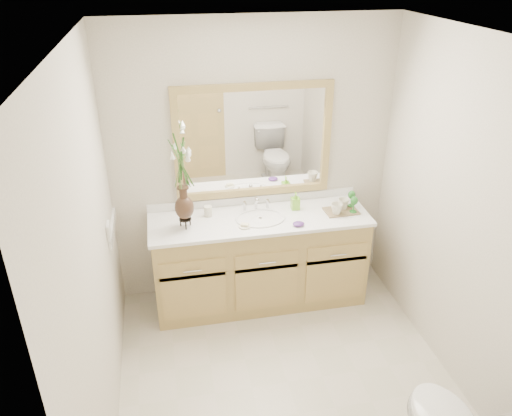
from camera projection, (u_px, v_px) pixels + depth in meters
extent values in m
plane|color=beige|center=(287.00, 382.00, 3.65)|extent=(2.60, 2.60, 0.00)
cube|color=white|center=(301.00, 40.00, 2.55)|extent=(2.40, 2.60, 0.02)
cube|color=silver|center=(253.00, 164.00, 4.23)|extent=(2.40, 0.02, 2.40)
cube|color=silver|center=(379.00, 409.00, 1.96)|extent=(2.40, 0.02, 2.40)
cube|color=silver|center=(93.00, 262.00, 2.89)|extent=(0.02, 2.60, 2.40)
cube|color=silver|center=(468.00, 223.00, 3.31)|extent=(0.02, 2.60, 2.40)
cube|color=tan|center=(260.00, 261.00, 4.35)|extent=(1.80, 0.55, 0.80)
cube|color=white|center=(260.00, 219.00, 4.16)|extent=(1.84, 0.57, 0.03)
ellipsoid|color=white|center=(260.00, 225.00, 4.16)|extent=(0.38, 0.30, 0.12)
cylinder|color=silver|center=(256.00, 203.00, 4.27)|extent=(0.02, 0.02, 0.11)
cylinder|color=silver|center=(245.00, 206.00, 4.26)|extent=(0.02, 0.02, 0.08)
cylinder|color=silver|center=(267.00, 204.00, 4.29)|extent=(0.02, 0.02, 0.08)
cube|color=white|center=(254.00, 142.00, 4.12)|extent=(1.20, 0.01, 0.85)
cube|color=tan|center=(254.00, 87.00, 3.91)|extent=(1.32, 0.04, 0.06)
cube|color=tan|center=(254.00, 192.00, 4.32)|extent=(1.32, 0.04, 0.06)
cube|color=tan|center=(177.00, 147.00, 4.01)|extent=(0.06, 0.04, 0.85)
cube|color=tan|center=(327.00, 137.00, 4.22)|extent=(0.06, 0.04, 0.85)
cube|color=white|center=(109.00, 231.00, 3.66)|extent=(0.02, 0.12, 0.12)
cylinder|color=black|center=(185.00, 219.00, 3.98)|extent=(0.10, 0.10, 0.01)
ellipsoid|color=black|center=(184.00, 208.00, 3.93)|extent=(0.15, 0.15, 0.20)
cylinder|color=black|center=(183.00, 193.00, 3.88)|extent=(0.06, 0.06, 0.09)
cylinder|color=#4C7A33|center=(181.00, 166.00, 3.77)|extent=(0.05, 0.05, 0.36)
cylinder|color=beige|center=(208.00, 211.00, 4.16)|extent=(0.07, 0.07, 0.09)
cylinder|color=beige|center=(245.00, 227.00, 4.01)|extent=(0.10, 0.10, 0.01)
cube|color=beige|center=(245.00, 225.00, 4.00)|extent=(0.07, 0.06, 0.02)
imported|color=#7ACB2F|center=(295.00, 202.00, 4.26)|extent=(0.06, 0.07, 0.14)
ellipsoid|color=#502878|center=(298.00, 224.00, 4.02)|extent=(0.11, 0.10, 0.03)
cube|color=brown|center=(341.00, 211.00, 4.24)|extent=(0.29, 0.20, 0.01)
imported|color=beige|center=(337.00, 208.00, 4.16)|extent=(0.12, 0.12, 0.10)
imported|color=beige|center=(343.00, 203.00, 4.25)|extent=(0.10, 0.09, 0.10)
cylinder|color=#267125|center=(353.00, 211.00, 4.21)|extent=(0.06, 0.06, 0.01)
cylinder|color=#267125|center=(354.00, 207.00, 4.19)|extent=(0.01, 0.01, 0.09)
ellipsoid|color=#267125|center=(354.00, 201.00, 4.17)|extent=(0.06, 0.06, 0.08)
cylinder|color=#267125|center=(351.00, 205.00, 4.31)|extent=(0.06, 0.06, 0.01)
cylinder|color=#267125|center=(351.00, 201.00, 4.29)|extent=(0.01, 0.01, 0.09)
ellipsoid|color=#267125|center=(352.00, 195.00, 4.27)|extent=(0.06, 0.06, 0.08)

